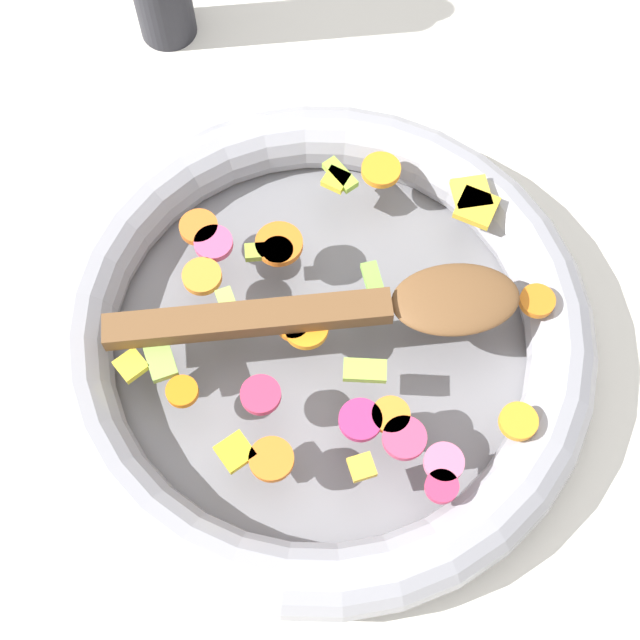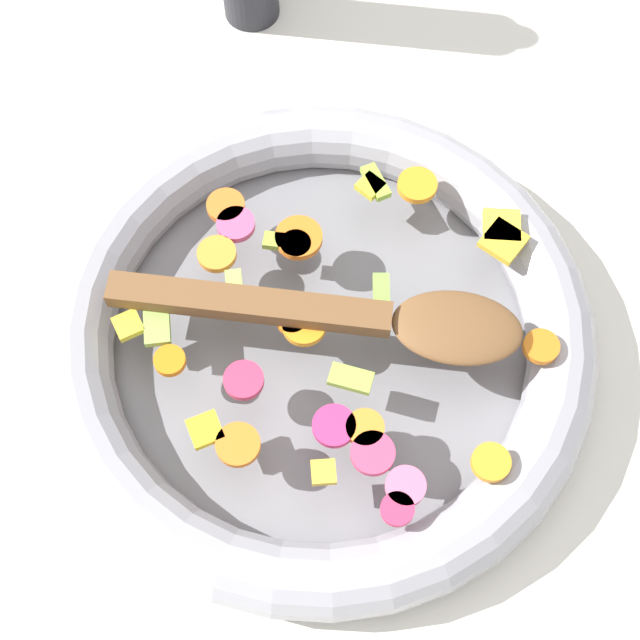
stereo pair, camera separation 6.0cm
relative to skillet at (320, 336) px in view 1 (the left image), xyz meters
The scene contains 4 objects.
ground_plane 0.02m from the skillet, ahead, with size 4.00×4.00×0.00m, color silver.
skillet is the anchor object (origin of this frame).
chopped_vegetables 0.03m from the skillet, 119.50° to the left, with size 0.30×0.29×0.01m.
wooden_spoon 0.05m from the skillet, 148.05° to the left, with size 0.27×0.19×0.01m.
Camera 1 is at (0.16, 0.21, 0.62)m, focal length 50.00 mm.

